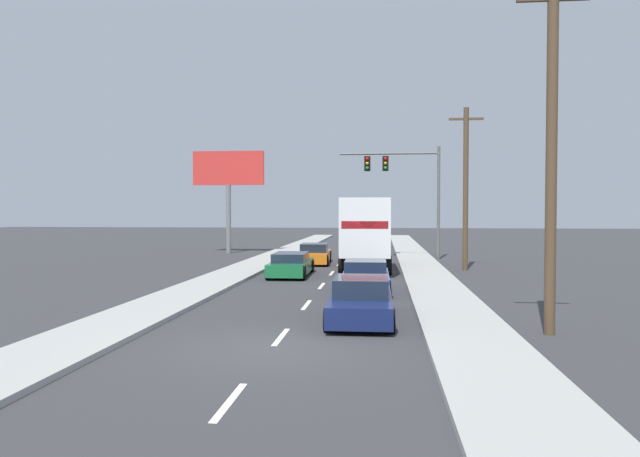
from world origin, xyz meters
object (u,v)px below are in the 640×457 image
object	(u,v)px
utility_pole_mid	(466,187)
box_truck	(365,230)
utility_pole_near	(551,151)
roadside_billboard	(228,178)
car_green	(291,265)
traffic_signal_mast	(398,175)
car_blue	(366,277)
car_navy	(361,301)
car_orange	(314,254)

from	to	relation	value
utility_pole_mid	box_truck	bearing A→B (deg)	-170.66
utility_pole_near	roadside_billboard	world-z (taller)	utility_pole_near
car_green	traffic_signal_mast	xyz separation A→B (m)	(5.48, 10.60, 4.97)
car_blue	car_navy	xyz separation A→B (m)	(0.03, -6.01, -0.00)
box_truck	car_blue	distance (m)	8.07
car_orange	car_green	world-z (taller)	car_orange
traffic_signal_mast	car_navy	bearing A→B (deg)	-94.41
car_orange	car_navy	xyz separation A→B (m)	(3.41, -17.82, 0.01)
car_orange	car_blue	world-z (taller)	car_blue
car_green	utility_pole_near	world-z (taller)	utility_pole_near
traffic_signal_mast	utility_pole_near	bearing A→B (deg)	-82.22
utility_pole_near	car_navy	bearing A→B (deg)	163.14
car_navy	box_truck	bearing A→B (deg)	91.12
box_truck	utility_pole_near	size ratio (longest dim) A/B	0.87
car_blue	utility_pole_mid	bearing A→B (deg)	60.07
car_orange	car_navy	bearing A→B (deg)	-79.17
car_orange	traffic_signal_mast	size ratio (longest dim) A/B	0.63
car_navy	utility_pole_mid	world-z (taller)	utility_pole_mid
car_orange	box_truck	distance (m)	5.26
box_truck	roadside_billboard	size ratio (longest dim) A/B	1.04
box_truck	car_navy	distance (m)	14.01
car_green	utility_pole_mid	world-z (taller)	utility_pole_mid
utility_pole_near	utility_pole_mid	size ratio (longest dim) A/B	1.06
car_green	utility_pole_near	distance (m)	15.89
car_blue	traffic_signal_mast	distance (m)	16.63
car_orange	car_navy	distance (m)	18.15
utility_pole_near	box_truck	bearing A→B (deg)	108.44
utility_pole_near	car_green	bearing A→B (deg)	124.35
utility_pole_near	utility_pole_mid	xyz separation A→B (m)	(0.16, 16.26, -0.24)
car_green	roadside_billboard	bearing A→B (deg)	115.58
utility_pole_near	car_blue	bearing A→B (deg)	123.18
car_orange	car_navy	size ratio (longest dim) A/B	0.99
box_truck	car_blue	size ratio (longest dim) A/B	1.76
car_blue	utility_pole_near	xyz separation A→B (m)	(4.89, -7.48, 4.13)
box_truck	car_navy	world-z (taller)	box_truck
car_green	traffic_signal_mast	distance (m)	12.93
roadside_billboard	car_green	bearing A→B (deg)	-64.42
car_orange	utility_pole_near	bearing A→B (deg)	-66.80
car_blue	utility_pole_near	size ratio (longest dim) A/B	0.49
car_green	car_navy	world-z (taller)	car_navy
utility_pole_near	car_orange	bearing A→B (deg)	113.20
car_orange	utility_pole_mid	xyz separation A→B (m)	(8.43, -3.03, 3.90)
utility_pole_mid	car_green	bearing A→B (deg)	-157.80
car_green	traffic_signal_mast	bearing A→B (deg)	62.68
box_truck	car_blue	world-z (taller)	box_truck
utility_pole_mid	car_orange	bearing A→B (deg)	160.22
car_blue	box_truck	bearing A→B (deg)	91.72
car_orange	utility_pole_near	world-z (taller)	utility_pole_near
car_blue	car_navy	bearing A→B (deg)	-89.67
car_navy	utility_pole_near	bearing A→B (deg)	-16.86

